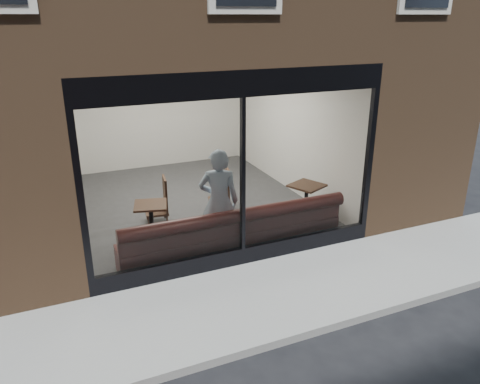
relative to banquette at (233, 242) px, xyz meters
name	(u,v)px	position (x,y,z in m)	size (l,w,h in m)	color
ground	(305,334)	(0.00, -2.45, -0.23)	(120.00, 120.00, 0.00)	black
sidewalk_near	(271,295)	(0.00, -1.45, -0.22)	(40.00, 2.00, 0.01)	gray
kerb_near	(307,332)	(0.00, -2.50, -0.17)	(40.00, 0.10, 0.12)	gray
host_building_pier_right	(277,99)	(3.75, 5.55, 1.38)	(2.50, 12.00, 3.20)	brown
host_building_backfill	(130,93)	(0.00, 8.55, 1.38)	(5.00, 6.00, 3.20)	brown
cafe_floor	(189,202)	(0.00, 2.55, -0.21)	(6.00, 6.00, 0.00)	#2D2D30
cafe_ceiling	(183,55)	(0.00, 2.55, 2.97)	(6.00, 6.00, 0.00)	white
cafe_wall_back	(153,109)	(0.00, 5.54, 1.37)	(5.00, 5.00, 0.00)	silver
cafe_wall_left	(62,145)	(-2.49, 2.55, 1.37)	(6.00, 6.00, 0.00)	silver
cafe_wall_right	(289,123)	(2.49, 2.55, 1.37)	(6.00, 6.00, 0.00)	silver
storefront_kick	(242,255)	(0.00, -0.40, -0.08)	(5.00, 0.10, 0.30)	black
storefront_header	(243,83)	(0.00, -0.40, 2.77)	(5.00, 0.10, 0.40)	black
storefront_mullion	(243,177)	(0.00, -0.40, 1.32)	(0.06, 0.10, 2.50)	black
storefront_glass	(243,177)	(0.00, -0.43, 1.33)	(4.80, 4.80, 0.00)	white
banquette	(233,242)	(0.00, 0.00, 0.00)	(4.00, 0.55, 0.45)	#351313
person	(219,202)	(-0.18, 0.19, 0.71)	(0.68, 0.45, 1.88)	#98AEC6
cafe_table_left	(150,205)	(-1.20, 0.99, 0.52)	(0.57, 0.57, 0.04)	black
cafe_table_right	(307,186)	(1.92, 0.75, 0.52)	(0.60, 0.60, 0.04)	black
cafe_chair_left	(157,212)	(-0.91, 1.80, 0.01)	(0.44, 0.44, 0.04)	black
cafe_chair_right	(219,200)	(0.46, 1.91, 0.01)	(0.42, 0.42, 0.04)	black
wall_poster	(65,148)	(-2.45, 2.08, 1.43)	(0.02, 0.60, 0.81)	white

